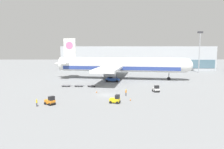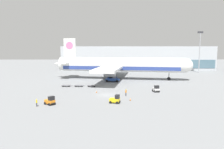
{
  "view_description": "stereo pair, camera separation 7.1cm",
  "coord_description": "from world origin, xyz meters",
  "px_view_note": "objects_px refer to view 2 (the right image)",
  "views": [
    {
      "loc": [
        0.67,
        -58.37,
        12.56
      ],
      "look_at": [
        1.54,
        14.29,
        4.0
      ],
      "focal_mm": 35.0,
      "sensor_mm": 36.0,
      "label": 1
    },
    {
      "loc": [
        0.74,
        -58.37,
        12.56
      ],
      "look_at": [
        1.54,
        14.29,
        4.0
      ],
      "focal_mm": 35.0,
      "sensor_mm": 36.0,
      "label": 2
    }
  ],
  "objects_px": {
    "baggage_tug_foreground": "(115,99)",
    "ground_crew_far": "(37,102)",
    "baggage_dolly_second": "(79,86)",
    "baggage_dolly_lead": "(66,85)",
    "baggage_dolly_third": "(92,86)",
    "ground_crew_near": "(126,92)",
    "traffic_cone_far": "(130,99)",
    "light_mast": "(200,49)",
    "traffic_cone_near": "(97,92)",
    "baggage_tug_far": "(156,89)",
    "baggage_tug_mid": "(50,101)",
    "airplane_main": "(118,65)",
    "scissor_lift_loader": "(112,76)"
  },
  "relations": [
    {
      "from": "baggage_dolly_third",
      "to": "ground_crew_far",
      "type": "xyz_separation_m",
      "value": [
        -10.03,
        -24.84,
        0.58
      ]
    },
    {
      "from": "scissor_lift_loader",
      "to": "ground_crew_far",
      "type": "relative_size",
      "value": 3.4
    },
    {
      "from": "airplane_main",
      "to": "baggage_tug_far",
      "type": "relative_size",
      "value": 21.89
    },
    {
      "from": "airplane_main",
      "to": "ground_crew_near",
      "type": "relative_size",
      "value": 31.88
    },
    {
      "from": "light_mast",
      "to": "traffic_cone_near",
      "type": "relative_size",
      "value": 34.02
    },
    {
      "from": "airplane_main",
      "to": "baggage_dolly_second",
      "type": "xyz_separation_m",
      "value": [
        -13.93,
        -18.28,
        -5.45
      ]
    },
    {
      "from": "airplane_main",
      "to": "baggage_dolly_second",
      "type": "bearing_deg",
      "value": -116.91
    },
    {
      "from": "baggage_tug_foreground",
      "to": "baggage_tug_mid",
      "type": "height_order",
      "value": "same"
    },
    {
      "from": "ground_crew_far",
      "to": "baggage_dolly_second",
      "type": "bearing_deg",
      "value": 134.56
    },
    {
      "from": "baggage_dolly_third",
      "to": "airplane_main",
      "type": "bearing_deg",
      "value": 69.31
    },
    {
      "from": "baggage_dolly_lead",
      "to": "ground_crew_far",
      "type": "bearing_deg",
      "value": -86.65
    },
    {
      "from": "light_mast",
      "to": "baggage_tug_foreground",
      "type": "xyz_separation_m",
      "value": [
        -45.76,
        -64.44,
        -11.73
      ]
    },
    {
      "from": "baggage_tug_foreground",
      "to": "baggage_tug_far",
      "type": "bearing_deg",
      "value": 63.67
    },
    {
      "from": "ground_crew_near",
      "to": "baggage_dolly_lead",
      "type": "bearing_deg",
      "value": 81.51
    },
    {
      "from": "ground_crew_far",
      "to": "baggage_tug_far",
      "type": "bearing_deg",
      "value": 85.58
    },
    {
      "from": "airplane_main",
      "to": "ground_crew_far",
      "type": "height_order",
      "value": "airplane_main"
    },
    {
      "from": "baggage_tug_foreground",
      "to": "baggage_dolly_third",
      "type": "relative_size",
      "value": 0.73
    },
    {
      "from": "baggage_dolly_second",
      "to": "ground_crew_near",
      "type": "relative_size",
      "value": 2.08
    },
    {
      "from": "baggage_dolly_second",
      "to": "baggage_dolly_third",
      "type": "height_order",
      "value": "same"
    },
    {
      "from": "airplane_main",
      "to": "baggage_dolly_third",
      "type": "bearing_deg",
      "value": -106.96
    },
    {
      "from": "ground_crew_near",
      "to": "ground_crew_far",
      "type": "bearing_deg",
      "value": 146.67
    },
    {
      "from": "light_mast",
      "to": "airplane_main",
      "type": "bearing_deg",
      "value": -151.31
    },
    {
      "from": "scissor_lift_loader",
      "to": "baggage_dolly_second",
      "type": "relative_size",
      "value": 1.5
    },
    {
      "from": "baggage_tug_far",
      "to": "ground_crew_far",
      "type": "height_order",
      "value": "baggage_tug_far"
    },
    {
      "from": "airplane_main",
      "to": "baggage_tug_far",
      "type": "distance_m",
      "value": 29.67
    },
    {
      "from": "traffic_cone_near",
      "to": "scissor_lift_loader",
      "type": "bearing_deg",
      "value": 77.18
    },
    {
      "from": "airplane_main",
      "to": "ground_crew_far",
      "type": "xyz_separation_m",
      "value": [
        -19.63,
        -43.39,
        -4.87
      ]
    },
    {
      "from": "baggage_tug_mid",
      "to": "baggage_tug_far",
      "type": "distance_m",
      "value": 30.66
    },
    {
      "from": "light_mast",
      "to": "ground_crew_far",
      "type": "xyz_separation_m",
      "value": [
        -63.09,
        -67.18,
        -11.63
      ]
    },
    {
      "from": "traffic_cone_far",
      "to": "baggage_tug_far",
      "type": "bearing_deg",
      "value": 50.94
    },
    {
      "from": "baggage_dolly_lead",
      "to": "traffic_cone_near",
      "type": "bearing_deg",
      "value": -37.03
    },
    {
      "from": "traffic_cone_near",
      "to": "traffic_cone_far",
      "type": "xyz_separation_m",
      "value": [
        8.81,
        -9.55,
        -0.04
      ]
    },
    {
      "from": "scissor_lift_loader",
      "to": "baggage_dolly_lead",
      "type": "relative_size",
      "value": 1.5
    },
    {
      "from": "baggage_tug_foreground",
      "to": "ground_crew_far",
      "type": "xyz_separation_m",
      "value": [
        -17.33,
        -2.75,
        0.09
      ]
    },
    {
      "from": "baggage_dolly_third",
      "to": "ground_crew_near",
      "type": "distance_m",
      "value": 17.54
    },
    {
      "from": "ground_crew_near",
      "to": "airplane_main",
      "type": "bearing_deg",
      "value": 30.32
    },
    {
      "from": "baggage_dolly_second",
      "to": "traffic_cone_far",
      "type": "bearing_deg",
      "value": -45.45
    },
    {
      "from": "light_mast",
      "to": "ground_crew_far",
      "type": "distance_m",
      "value": 92.89
    },
    {
      "from": "baggage_dolly_second",
      "to": "ground_crew_far",
      "type": "xyz_separation_m",
      "value": [
        -5.7,
        -25.12,
        0.58
      ]
    },
    {
      "from": "baggage_dolly_lead",
      "to": "baggage_tug_far",
      "type": "bearing_deg",
      "value": -11.61
    },
    {
      "from": "baggage_tug_foreground",
      "to": "traffic_cone_far",
      "type": "xyz_separation_m",
      "value": [
        3.74,
        2.61,
        -0.61
      ]
    },
    {
      "from": "baggage_dolly_second",
      "to": "baggage_dolly_third",
      "type": "bearing_deg",
      "value": 3.01
    },
    {
      "from": "baggage_dolly_third",
      "to": "ground_crew_near",
      "type": "xyz_separation_m",
      "value": [
        10.36,
        -14.14,
        0.68
      ]
    },
    {
      "from": "ground_crew_near",
      "to": "traffic_cone_near",
      "type": "bearing_deg",
      "value": 91.66
    },
    {
      "from": "baggage_tug_foreground",
      "to": "ground_crew_far",
      "type": "bearing_deg",
      "value": -154.26
    },
    {
      "from": "baggage_dolly_third",
      "to": "traffic_cone_near",
      "type": "xyz_separation_m",
      "value": [
        2.22,
        -9.93,
        -0.08
      ]
    },
    {
      "from": "baggage_dolly_lead",
      "to": "ground_crew_far",
      "type": "distance_m",
      "value": 25.26
    },
    {
      "from": "light_mast",
      "to": "baggage_tug_foreground",
      "type": "relative_size",
      "value": 7.88
    },
    {
      "from": "baggage_tug_mid",
      "to": "ground_crew_far",
      "type": "distance_m",
      "value": 2.97
    },
    {
      "from": "ground_crew_near",
      "to": "traffic_cone_near",
      "type": "distance_m",
      "value": 9.2
    }
  ]
}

